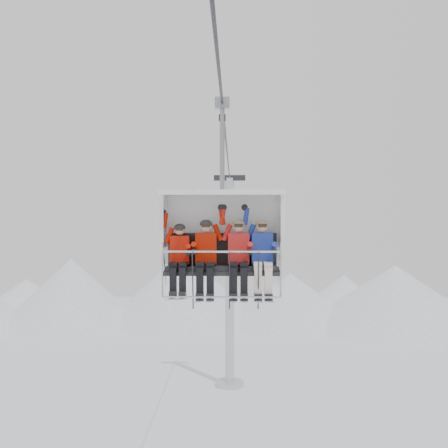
{
  "coord_description": "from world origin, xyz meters",
  "views": [
    {
      "loc": [
        0.22,
        -13.69,
        11.06
      ],
      "look_at": [
        0.0,
        0.0,
        10.8
      ],
      "focal_mm": 45.0,
      "sensor_mm": 36.0,
      "label": 1
    }
  ],
  "objects_px": {
    "chairlift_carrier": "(222,231)",
    "skier_far_left": "(179,256)",
    "skier_center_right": "(239,255)",
    "skier_center_left": "(206,255)",
    "skier_far_right": "(262,255)",
    "lift_tower_right": "(230,296)"
  },
  "relations": [
    {
      "from": "chairlift_carrier",
      "to": "skier_far_left",
      "type": "bearing_deg",
      "value": -159.91
    },
    {
      "from": "chairlift_carrier",
      "to": "skier_far_left",
      "type": "xyz_separation_m",
      "value": [
        -0.86,
        -0.31,
        -0.51
      ]
    },
    {
      "from": "skier_center_right",
      "to": "skier_far_right",
      "type": "relative_size",
      "value": 1.0
    },
    {
      "from": "chairlift_carrier",
      "to": "skier_center_right",
      "type": "xyz_separation_m",
      "value": [
        0.33,
        -0.3,
        -0.47
      ]
    },
    {
      "from": "skier_center_left",
      "to": "skier_far_left",
      "type": "bearing_deg",
      "value": -178.92
    },
    {
      "from": "chairlift_carrier",
      "to": "skier_far_right",
      "type": "relative_size",
      "value": 2.36
    },
    {
      "from": "skier_far_left",
      "to": "chairlift_carrier",
      "type": "bearing_deg",
      "value": 20.09
    },
    {
      "from": "skier_center_left",
      "to": "skier_center_right",
      "type": "bearing_deg",
      "value": 0.01
    },
    {
      "from": "skier_center_left",
      "to": "skier_far_right",
      "type": "xyz_separation_m",
      "value": [
        1.14,
        0.0,
        0.0
      ]
    },
    {
      "from": "lift_tower_right",
      "to": "skier_center_left",
      "type": "relative_size",
      "value": 7.99
    },
    {
      "from": "chairlift_carrier",
      "to": "skier_far_right",
      "type": "xyz_separation_m",
      "value": [
        0.81,
        -0.3,
        -0.47
      ]
    },
    {
      "from": "skier_far_right",
      "to": "skier_far_left",
      "type": "bearing_deg",
      "value": -179.65
    },
    {
      "from": "lift_tower_right",
      "to": "skier_far_right",
      "type": "height_order",
      "value": "lift_tower_right"
    },
    {
      "from": "skier_far_left",
      "to": "skier_center_right",
      "type": "height_order",
      "value": "skier_center_right"
    },
    {
      "from": "skier_far_left",
      "to": "lift_tower_right",
      "type": "bearing_deg",
      "value": 87.99
    },
    {
      "from": "lift_tower_right",
      "to": "skier_center_right",
      "type": "relative_size",
      "value": 7.99
    },
    {
      "from": "skier_far_left",
      "to": "skier_center_right",
      "type": "distance_m",
      "value": 1.19
    },
    {
      "from": "skier_center_left",
      "to": "lift_tower_right",
      "type": "bearing_deg",
      "value": 89.24
    },
    {
      "from": "skier_far_left",
      "to": "skier_center_left",
      "type": "bearing_deg",
      "value": 1.08
    },
    {
      "from": "skier_far_left",
      "to": "skier_center_left",
      "type": "relative_size",
      "value": 1.0
    },
    {
      "from": "skier_center_left",
      "to": "skier_center_right",
      "type": "relative_size",
      "value": 1.0
    },
    {
      "from": "chairlift_carrier",
      "to": "skier_far_left",
      "type": "distance_m",
      "value": 1.05
    }
  ]
}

